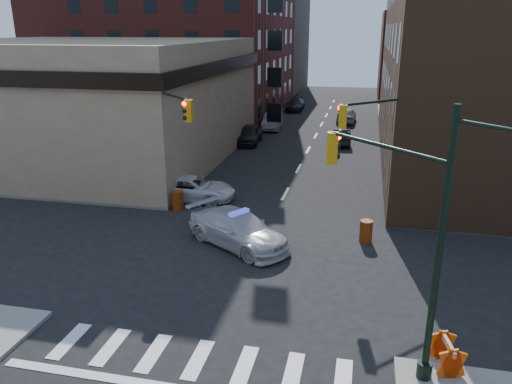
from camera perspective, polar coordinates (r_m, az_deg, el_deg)
The scene contains 27 objects.
ground at distance 22.18m, azimuth -0.89°, elevation -8.26°, with size 140.00×140.00×0.00m, color black.
sidewalk_nw at distance 59.74m, azimuth -15.38°, elevation 8.20°, with size 34.00×54.50×0.15m, color gray.
bank_building at distance 42.17m, azimuth -18.76°, elevation 9.99°, with size 22.00×22.00×9.00m, color tan.
apartment_block at distance 63.67m, azimuth -9.34°, elevation 19.98°, with size 25.00×25.00×24.00m, color maroon.
commercial_row_ne at distance 42.71m, azimuth 24.45°, elevation 12.83°, with size 14.00×34.00×14.00m, color #533521.
filler_nw at distance 83.88m, azimuth -1.78°, elevation 17.01°, with size 20.00×18.00×16.00m, color brown.
filler_ne at distance 77.95m, azimuth 20.08°, elevation 14.39°, with size 16.00×16.00×12.00m, color maroon.
signal_pole_se at distance 14.82m, azimuth 17.12°, elevation -3.54°, with size 5.40×5.27×8.00m.
signal_pole_nw at distance 27.34m, azimuth -10.37°, elevation 6.24°, with size 3.58×3.67×8.00m.
signal_pole_ne at distance 25.29m, azimuth 14.99°, elevation 4.94°, with size 3.67×3.58×8.00m.
tree_ne_near at distance 45.83m, azimuth 16.22°, elevation 9.55°, with size 3.00×3.00×4.85m.
tree_ne_far at distance 53.75m, azimuth 15.78°, elevation 10.78°, with size 3.00×3.00×4.85m.
police_car at distance 23.71m, azimuth -2.06°, elevation -4.28°, with size 2.29×5.64×1.64m, color silver.
pickup at distance 30.15m, azimuth -7.29°, elevation 0.39°, with size 2.37×5.13×1.43m, color silver.
parked_car_wnear at distance 44.77m, azimuth -0.82°, elevation 6.61°, with size 1.95×4.85×1.65m, color black.
parked_car_wfar at distance 51.30m, azimuth 1.91°, elevation 8.08°, with size 1.70×4.87×1.61m, color gray.
parked_car_wdeep at distance 63.24m, azimuth 4.49°, elevation 9.92°, with size 2.04×5.01×1.45m, color black.
parked_car_enear at distance 45.11m, azimuth 9.71°, elevation 6.26°, with size 1.46×4.20×1.38m, color black.
parked_car_efar at distance 55.83m, azimuth 10.29°, elevation 8.66°, with size 1.94×4.82×1.64m, color #9B9FA3.
pedestrian_a at distance 31.58m, azimuth -11.77°, elevation 1.51°, with size 0.62×0.41×1.69m, color black.
pedestrian_b at distance 32.96m, azimuth -16.70°, elevation 1.74°, with size 0.78×0.61×1.60m, color black.
pedestrian_c at distance 32.38m, azimuth -19.70°, elevation 1.09°, with size 0.91×0.38×1.55m, color black.
barrel_road at distance 24.75m, azimuth 12.46°, elevation -4.40°, with size 0.61×0.61×1.09m, color #D73E0A.
barrel_bank at distance 28.65m, azimuth -8.93°, elevation -0.98°, with size 0.63×0.63×1.13m, color #D9570A.
barricade_se_a at distance 16.72m, azimuth 20.96°, elevation -16.93°, with size 1.23×0.61×0.92m, color red, non-canonical shape.
barricade_nw_a at distance 31.69m, azimuth -13.36°, elevation 0.65°, with size 1.12×0.56×0.84m, color #C44A09, non-canonical shape.
barricade_nw_b at distance 31.70m, azimuth -12.57°, elevation 0.68°, with size 1.07×0.54×0.80m, color orange, non-canonical shape.
Camera 1 is at (4.64, -19.28, 9.93)m, focal length 35.00 mm.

